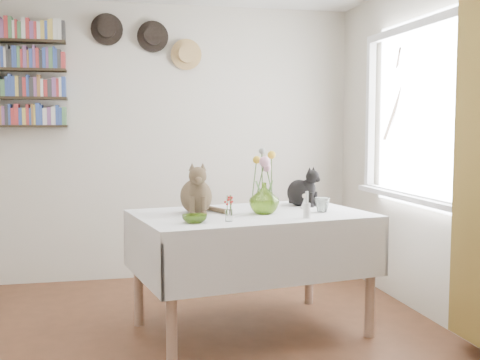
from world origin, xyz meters
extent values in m
cube|color=beige|center=(0.00, 2.27, 1.25)|extent=(4.04, 0.04, 2.54)
cube|color=beige|center=(0.00, -2.27, 1.25)|extent=(4.04, 0.04, 2.54)
cube|color=white|center=(1.97, 0.80, 1.50)|extent=(0.01, 1.40, 1.20)
cube|color=white|center=(1.97, 0.80, 2.13)|extent=(0.06, 1.52, 0.06)
cube|color=white|center=(1.97, 0.80, 0.87)|extent=(0.06, 1.52, 0.06)
cube|color=white|center=(1.97, 0.07, 1.50)|extent=(0.06, 0.06, 1.20)
cube|color=white|center=(1.97, 1.53, 1.50)|extent=(0.06, 0.06, 1.20)
cube|color=white|center=(1.94, 0.80, 0.87)|extent=(0.12, 1.50, 0.04)
cube|color=brown|center=(1.90, -0.12, 1.15)|extent=(0.12, 0.38, 2.10)
cube|color=white|center=(0.67, 0.60, 0.78)|extent=(1.67, 1.23, 0.07)
cylinder|color=#A37F65|center=(0.07, 0.08, 0.38)|extent=(0.07, 0.07, 0.75)
cylinder|color=#A37F65|center=(1.41, 0.32, 0.38)|extent=(0.07, 0.07, 0.75)
cylinder|color=#A37F65|center=(-0.07, 0.89, 0.38)|extent=(0.07, 0.07, 0.75)
cylinder|color=#A37F65|center=(1.27, 1.13, 0.38)|extent=(0.07, 0.07, 0.75)
imported|color=#9BC34A|center=(0.74, 0.55, 0.92)|extent=(0.21, 0.21, 0.21)
imported|color=#9BC34A|center=(0.24, 0.27, 0.84)|extent=(0.21, 0.21, 0.05)
imported|color=white|center=(1.15, 0.54, 0.87)|extent=(0.12, 0.12, 0.10)
cylinder|color=white|center=(0.96, 0.32, 0.86)|extent=(0.05, 0.05, 0.09)
cylinder|color=white|center=(0.96, 0.32, 0.95)|extent=(0.02, 0.02, 0.08)
cylinder|color=white|center=(0.45, 0.29, 0.85)|extent=(0.04, 0.04, 0.07)
cone|color=white|center=(1.09, 0.73, 0.86)|extent=(0.06, 0.06, 0.08)
sphere|color=beige|center=(1.09, 0.73, 0.91)|extent=(0.03, 0.03, 0.03)
cylinder|color=#4C7233|center=(0.71, 0.56, 1.02)|extent=(0.01, 0.01, 0.30)
sphere|color=#EB9DBB|center=(0.71, 0.56, 1.17)|extent=(0.07, 0.07, 0.07)
cylinder|color=#4C7233|center=(0.78, 0.53, 1.00)|extent=(0.01, 0.01, 0.26)
sphere|color=#EB9DBB|center=(0.78, 0.53, 1.13)|extent=(0.06, 0.06, 0.06)
cylinder|color=#4C7233|center=(0.80, 0.58, 1.04)|extent=(0.01, 0.01, 0.34)
sphere|color=gold|center=(0.80, 0.58, 1.21)|extent=(0.06, 0.06, 0.06)
cylinder|color=#4C7233|center=(0.68, 0.59, 1.02)|extent=(0.01, 0.01, 0.31)
sphere|color=gold|center=(0.68, 0.59, 1.18)|extent=(0.05, 0.05, 0.05)
cylinder|color=#4C7233|center=(0.74, 0.60, 1.05)|extent=(0.01, 0.01, 0.37)
sphere|color=#999E93|center=(0.74, 0.60, 1.24)|extent=(0.04, 0.04, 0.04)
cube|color=#2E2415|center=(-1.10, 2.16, 1.40)|extent=(1.00, 0.16, 0.02)
cube|color=#2E2415|center=(-1.10, 2.16, 1.64)|extent=(1.00, 0.16, 0.02)
cube|color=#2E2415|center=(-1.10, 2.16, 1.88)|extent=(1.00, 0.16, 0.02)
cube|color=#2E2415|center=(-1.10, 2.16, 2.12)|extent=(1.00, 0.16, 0.02)
cylinder|color=black|center=(-0.25, 2.21, 2.25)|extent=(0.28, 0.02, 0.28)
cylinder|color=black|center=(-0.25, 2.17, 2.25)|extent=(0.16, 0.08, 0.16)
cylinder|color=black|center=(0.15, 2.21, 2.20)|extent=(0.28, 0.02, 0.28)
cylinder|color=black|center=(0.15, 2.17, 2.20)|extent=(0.16, 0.08, 0.16)
cylinder|color=tan|center=(0.45, 2.21, 2.05)|extent=(0.28, 0.02, 0.28)
cylinder|color=tan|center=(0.45, 2.17, 2.05)|extent=(0.16, 0.08, 0.16)
camera|label=1|loc=(-0.28, -3.30, 1.40)|focal=45.00mm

